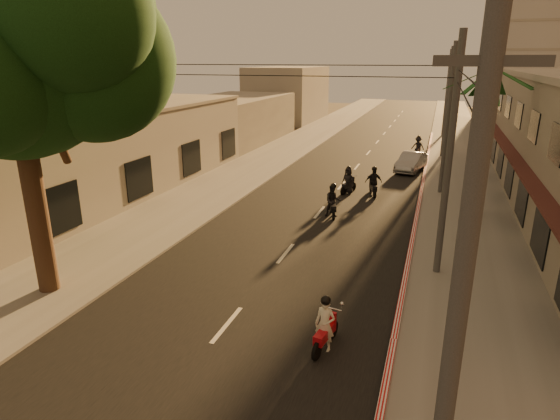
# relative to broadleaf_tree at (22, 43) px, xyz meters

# --- Properties ---
(ground) EXTENTS (160.00, 160.00, 0.00)m
(ground) POSITION_rel_broadleaf_tree_xyz_m (6.61, -2.14, -8.48)
(ground) COLOR #383023
(ground) RESTS_ON ground
(road) EXTENTS (10.00, 140.00, 0.02)m
(road) POSITION_rel_broadleaf_tree_xyz_m (6.61, 17.86, -8.47)
(road) COLOR black
(road) RESTS_ON ground
(sidewalk_right) EXTENTS (5.00, 140.00, 0.12)m
(sidewalk_right) POSITION_rel_broadleaf_tree_xyz_m (14.11, 17.86, -8.42)
(sidewalk_right) COLOR slate
(sidewalk_right) RESTS_ON ground
(sidewalk_left) EXTENTS (5.00, 140.00, 0.12)m
(sidewalk_left) POSITION_rel_broadleaf_tree_xyz_m (-0.89, 17.86, -8.42)
(sidewalk_left) COLOR slate
(sidewalk_left) RESTS_ON ground
(curb_stripe) EXTENTS (0.20, 60.00, 0.20)m
(curb_stripe) POSITION_rel_broadleaf_tree_xyz_m (11.71, 12.86, -8.38)
(curb_stripe) COLOR #B71316
(curb_stripe) RESTS_ON ground
(left_building) EXTENTS (8.20, 24.20, 5.20)m
(left_building) POSITION_rel_broadleaf_tree_xyz_m (-7.37, 11.86, -5.88)
(left_building) COLOR #9C998D
(left_building) RESTS_ON ground
(distant_tower) EXTENTS (12.10, 12.10, 28.00)m
(distant_tower) POSITION_rel_broadleaf_tree_xyz_m (22.61, 53.86, 5.52)
(distant_tower) COLOR #B7B5B2
(distant_tower) RESTS_ON ground
(broadleaf_tree) EXTENTS (9.60, 8.70, 12.10)m
(broadleaf_tree) POSITION_rel_broadleaf_tree_xyz_m (0.00, 0.00, 0.00)
(broadleaf_tree) COLOR black
(broadleaf_tree) RESTS_ON ground
(palm_tree) EXTENTS (5.00, 5.00, 8.20)m
(palm_tree) POSITION_rel_broadleaf_tree_xyz_m (14.61, 13.86, -1.33)
(palm_tree) COLOR black
(palm_tree) RESTS_ON ground
(utility_poles) EXTENTS (1.20, 48.26, 9.00)m
(utility_poles) POSITION_rel_broadleaf_tree_xyz_m (12.81, 17.86, -1.94)
(utility_poles) COLOR #38383A
(utility_poles) RESTS_ON ground
(filler_right) EXTENTS (8.00, 14.00, 6.00)m
(filler_right) POSITION_rel_broadleaf_tree_xyz_m (20.61, 42.86, -5.48)
(filler_right) COLOR #9C998D
(filler_right) RESTS_ON ground
(filler_left_near) EXTENTS (8.00, 14.00, 4.40)m
(filler_left_near) POSITION_rel_broadleaf_tree_xyz_m (-7.39, 31.86, -6.28)
(filler_left_near) COLOR #9C998D
(filler_left_near) RESTS_ON ground
(filler_left_far) EXTENTS (8.00, 14.00, 7.00)m
(filler_left_far) POSITION_rel_broadleaf_tree_xyz_m (-7.39, 49.86, -4.98)
(filler_left_far) COLOR #9C998D
(filler_left_far) RESTS_ON ground
(scooter_red) EXTENTS (0.79, 1.76, 1.74)m
(scooter_red) POSITION_rel_broadleaf_tree_xyz_m (9.84, -0.41, -7.71)
(scooter_red) COLOR black
(scooter_red) RESTS_ON ground
(scooter_mid_a) EXTENTS (1.23, 1.81, 1.84)m
(scooter_mid_a) POSITION_rel_broadleaf_tree_xyz_m (7.43, 11.43, -7.64)
(scooter_mid_a) COLOR black
(scooter_mid_a) RESTS_ON ground
(scooter_mid_b) EXTENTS (1.27, 1.83, 1.86)m
(scooter_mid_b) POSITION_rel_broadleaf_tree_xyz_m (8.92, 16.09, -7.63)
(scooter_mid_b) COLOR black
(scooter_mid_b) RESTS_ON ground
(scooter_far_a) EXTENTS (1.14, 1.71, 1.75)m
(scooter_far_a) POSITION_rel_broadleaf_tree_xyz_m (7.35, 16.16, -7.68)
(scooter_far_a) COLOR black
(scooter_far_a) RESTS_ON ground
(scooter_far_b) EXTENTS (1.26, 1.79, 1.76)m
(scooter_far_b) POSITION_rel_broadleaf_tree_xyz_m (10.81, 29.91, -7.67)
(scooter_far_b) COLOR black
(scooter_far_b) RESTS_ON ground
(parked_car) EXTENTS (3.06, 4.78, 1.40)m
(parked_car) POSITION_rel_broadleaf_tree_xyz_m (10.66, 23.72, -7.78)
(parked_car) COLOR #93959B
(parked_car) RESTS_ON ground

